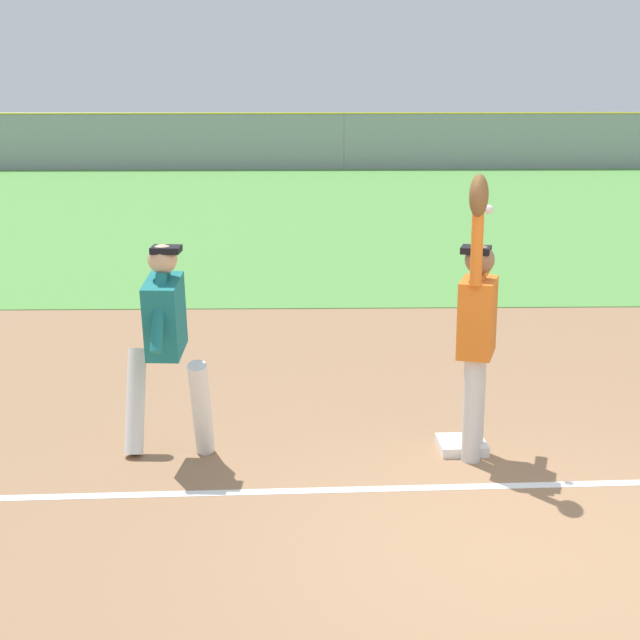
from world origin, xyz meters
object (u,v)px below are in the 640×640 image
object	(u,v)px
fielder	(477,322)
runner	(166,336)
first_base	(462,445)
parked_car_red	(483,139)
parked_car_white	(138,141)
baseball	(489,209)
parked_car_black	(311,140)

from	to	relation	value
fielder	runner	size ratio (longest dim) A/B	1.33
first_base	runner	world-z (taller)	runner
fielder	parked_car_red	bearing A→B (deg)	-83.57
first_base	fielder	size ratio (longest dim) A/B	0.17
fielder	runner	bearing A→B (deg)	14.74
parked_car_white	parked_car_red	bearing A→B (deg)	-4.63
runner	parked_car_red	bearing A→B (deg)	78.58
runner	baseball	bearing A→B (deg)	6.08
parked_car_black	runner	bearing A→B (deg)	-88.48
first_base	baseball	size ratio (longest dim) A/B	5.14
fielder	parked_car_black	distance (m)	28.12
runner	baseball	distance (m)	2.70
parked_car_black	parked_car_red	size ratio (longest dim) A/B	1.02
baseball	first_base	bearing A→B (deg)	-164.15
parked_car_black	first_base	bearing A→B (deg)	-83.63
baseball	parked_car_red	distance (m)	28.73
baseball	parked_car_black	bearing A→B (deg)	92.07
first_base	parked_car_red	size ratio (longest dim) A/B	0.09
fielder	parked_car_black	bearing A→B (deg)	-71.22
baseball	runner	bearing A→B (deg)	-177.68
runner	parked_car_black	size ratio (longest dim) A/B	0.38
parked_car_white	parked_car_black	xyz separation A→B (m)	(6.13, 0.06, 0.00)
parked_car_red	parked_car_black	bearing A→B (deg)	-178.70
first_base	runner	size ratio (longest dim) A/B	0.22
baseball	parked_car_black	xyz separation A→B (m)	(-1.01, 27.91, -1.29)
runner	parked_car_white	world-z (taller)	runner
first_base	runner	distance (m)	2.56
first_base	parked_car_red	world-z (taller)	parked_car_red
runner	baseball	size ratio (longest dim) A/B	23.24
runner	parked_car_black	bearing A→B (deg)	90.67
runner	parked_car_red	size ratio (longest dim) A/B	0.39
first_base	parked_car_black	bearing A→B (deg)	91.76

